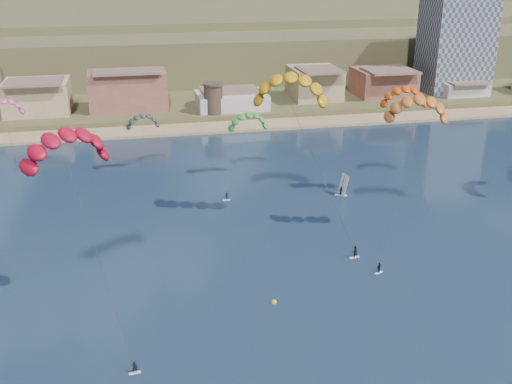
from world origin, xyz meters
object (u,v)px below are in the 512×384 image
Objects in this scene: watchtower at (213,98)px; buoy at (274,302)px; windsurfer at (342,189)px; kitesurfer_green at (248,119)px; kitesurfer_orange at (418,104)px; apartment_tower at (456,41)px; kitesurfer_yellow at (291,85)px; kitesurfer_red at (65,141)px.

watchtower reaches higher than buoy.
kitesurfer_green is at bearing 138.76° from windsurfer.
kitesurfer_green is at bearing 120.80° from kitesurfer_orange.
apartment_tower is 113.05m from kitesurfer_orange.
watchtower is 74.40m from kitesurfer_yellow.
kitesurfer_yellow is (-77.08, -86.11, 6.60)m from apartment_tower.
watchtower is 0.31× the size of kitesurfer_red.
buoy is (-85.89, -112.24, -17.70)m from apartment_tower.
kitesurfer_orange is at bearing -29.40° from kitesurfer_yellow.
apartment_tower reaches higher than kitesurfer_green.
apartment_tower reaches higher than watchtower.
windsurfer is at bearing 36.56° from kitesurfer_red.
buoy is at bearing -148.69° from kitesurfer_orange.
buoy is (-26.53, -16.14, -22.48)m from kitesurfer_orange.
windsurfer is (47.24, 35.04, -22.89)m from kitesurfer_red.
kitesurfer_orange is 29.48m from windsurfer.
windsurfer reaches higher than buoy.
apartment_tower is 142.43m from buoy.
kitesurfer_yellow reaches higher than watchtower.
kitesurfer_yellow is at bearing 71.37° from buoy.
kitesurfer_yellow reaches higher than kitesurfer_red.
watchtower is at bearing 90.48° from kitesurfer_green.
watchtower is at bearing 86.57° from buoy.
kitesurfer_orange is at bearing -59.20° from kitesurfer_green.
kitesurfer_orange is (-59.36, -96.10, 4.78)m from apartment_tower.
kitesurfer_red is 1.61× the size of kitesurfer_green.
apartment_tower reaches higher than buoy.
apartment_tower is 157.14m from kitesurfer_red.
kitesurfer_orange is at bearing 16.30° from kitesurfer_red.
kitesurfer_red is 6.66× the size of windsurfer.
kitesurfer_green is at bearing -142.02° from apartment_tower.
kitesurfer_red is at bearing -143.45° from kitesurfer_yellow.
kitesurfer_red is 38.73× the size of buoy.
windsurfer is at bearing -75.25° from watchtower.
kitesurfer_red is at bearing -163.70° from kitesurfer_orange.
kitesurfer_green is 24.06m from windsurfer.
kitesurfer_green is (-2.52, 23.97, -11.75)m from kitesurfer_yellow.
kitesurfer_orange is 38.34m from buoy.
kitesurfer_yellow is (33.80, 25.06, 0.19)m from kitesurfer_red.
kitesurfer_yellow reaches higher than buoy.
kitesurfer_orange is 6.32× the size of windsurfer.
kitesurfer_yellow is 28.51m from windsurfer.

